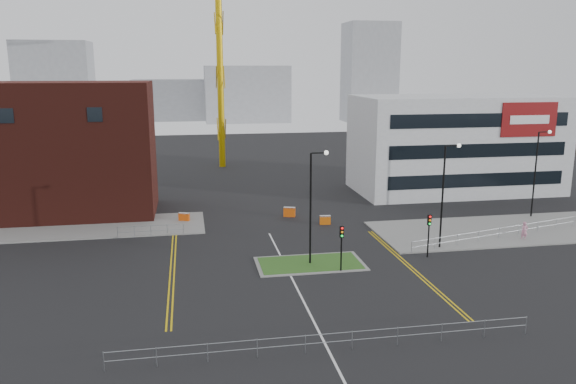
# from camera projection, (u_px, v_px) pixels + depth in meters

# --- Properties ---
(ground) EXTENTS (200.00, 200.00, 0.00)m
(ground) POSITION_uv_depth(u_px,v_px,m) (306.00, 307.00, 36.94)
(ground) COLOR black
(ground) RESTS_ON ground
(pavement_left) EXTENTS (28.00, 8.00, 0.12)m
(pavement_left) POSITION_uv_depth(u_px,v_px,m) (59.00, 229.00, 54.63)
(pavement_left) COLOR slate
(pavement_left) RESTS_ON ground
(pavement_right) EXTENTS (24.00, 10.00, 0.12)m
(pavement_right) POSITION_uv_depth(u_px,v_px,m) (499.00, 230.00, 54.17)
(pavement_right) COLOR slate
(pavement_right) RESTS_ON ground
(island_kerb) EXTENTS (8.60, 4.60, 0.08)m
(island_kerb) POSITION_uv_depth(u_px,v_px,m) (310.00, 264.00, 44.96)
(island_kerb) COLOR slate
(island_kerb) RESTS_ON ground
(grass_island) EXTENTS (8.00, 4.00, 0.12)m
(grass_island) POSITION_uv_depth(u_px,v_px,m) (310.00, 263.00, 44.96)
(grass_island) COLOR #27551C
(grass_island) RESTS_ON ground
(brick_building) EXTENTS (24.20, 10.07, 14.24)m
(brick_building) POSITION_uv_depth(u_px,v_px,m) (35.00, 152.00, 58.41)
(brick_building) COLOR #451711
(brick_building) RESTS_ON ground
(office_block) EXTENTS (25.00, 12.20, 12.00)m
(office_block) POSITION_uv_depth(u_px,v_px,m) (455.00, 144.00, 70.84)
(office_block) COLOR silver
(office_block) RESTS_ON ground
(streetlamp_island) EXTENTS (1.46, 0.36, 9.18)m
(streetlamp_island) POSITION_uv_depth(u_px,v_px,m) (313.00, 198.00, 43.84)
(streetlamp_island) COLOR black
(streetlamp_island) RESTS_ON ground
(streetlamp_right_near) EXTENTS (1.46, 0.36, 9.18)m
(streetlamp_right_near) POSITION_uv_depth(u_px,v_px,m) (445.00, 188.00, 47.82)
(streetlamp_right_near) COLOR black
(streetlamp_right_near) RESTS_ON ground
(streetlamp_right_far) EXTENTS (1.46, 0.36, 9.18)m
(streetlamp_right_far) POSITION_uv_depth(u_px,v_px,m) (538.00, 167.00, 57.92)
(streetlamp_right_far) COLOR black
(streetlamp_right_far) RESTS_ON ground
(traffic_light_island) EXTENTS (0.28, 0.33, 3.65)m
(traffic_light_island) POSITION_uv_depth(u_px,v_px,m) (342.00, 240.00, 42.82)
(traffic_light_island) COLOR black
(traffic_light_island) RESTS_ON ground
(traffic_light_right) EXTENTS (0.28, 0.33, 3.65)m
(traffic_light_right) POSITION_uv_depth(u_px,v_px,m) (429.00, 227.00, 46.12)
(traffic_light_right) COLOR black
(traffic_light_right) RESTS_ON ground
(railing_front) EXTENTS (24.05, 0.05, 1.10)m
(railing_front) POSITION_uv_depth(u_px,v_px,m) (329.00, 338.00, 31.00)
(railing_front) COLOR gray
(railing_front) RESTS_ON ground
(railing_left) EXTENTS (6.05, 0.05, 1.10)m
(railing_left) POSITION_uv_depth(u_px,v_px,m) (151.00, 229.00, 52.18)
(railing_left) COLOR gray
(railing_left) RESTS_ON ground
(railing_right) EXTENTS (19.05, 5.05, 1.10)m
(railing_right) POSITION_uv_depth(u_px,v_px,m) (499.00, 231.00, 51.35)
(railing_right) COLOR gray
(railing_right) RESTS_ON ground
(centre_line) EXTENTS (0.15, 30.00, 0.01)m
(centre_line) POSITION_uv_depth(u_px,v_px,m) (300.00, 295.00, 38.86)
(centre_line) COLOR silver
(centre_line) RESTS_ON ground
(yellow_left_a) EXTENTS (0.12, 24.00, 0.01)m
(yellow_left_a) POSITION_uv_depth(u_px,v_px,m) (171.00, 264.00, 45.00)
(yellow_left_a) COLOR gold
(yellow_left_a) RESTS_ON ground
(yellow_left_b) EXTENTS (0.12, 24.00, 0.01)m
(yellow_left_b) POSITION_uv_depth(u_px,v_px,m) (175.00, 264.00, 45.05)
(yellow_left_b) COLOR gold
(yellow_left_b) RESTS_ON ground
(yellow_right_a) EXTENTS (0.12, 20.00, 0.01)m
(yellow_right_a) POSITION_uv_depth(u_px,v_px,m) (408.00, 267.00, 44.34)
(yellow_right_a) COLOR gold
(yellow_right_a) RESTS_ON ground
(yellow_right_b) EXTENTS (0.12, 20.00, 0.01)m
(yellow_right_b) POSITION_uv_depth(u_px,v_px,m) (412.00, 267.00, 44.39)
(yellow_right_b) COLOR gold
(yellow_right_b) RESTS_ON ground
(skyline_a) EXTENTS (18.00, 12.00, 22.00)m
(skyline_a) POSITION_uv_depth(u_px,v_px,m) (56.00, 85.00, 142.99)
(skyline_a) COLOR gray
(skyline_a) RESTS_ON ground
(skyline_b) EXTENTS (24.00, 12.00, 16.00)m
(skyline_b) POSITION_uv_depth(u_px,v_px,m) (247.00, 94.00, 161.86)
(skyline_b) COLOR gray
(skyline_b) RESTS_ON ground
(skyline_c) EXTENTS (14.00, 12.00, 28.00)m
(skyline_c) POSITION_uv_depth(u_px,v_px,m) (369.00, 73.00, 161.78)
(skyline_c) COLOR gray
(skyline_c) RESTS_ON ground
(skyline_d) EXTENTS (30.00, 12.00, 12.00)m
(skyline_d) POSITION_uv_depth(u_px,v_px,m) (184.00, 100.00, 168.80)
(skyline_d) COLOR gray
(skyline_d) RESTS_ON ground
(pedestrian) EXTENTS (0.67, 0.46, 1.77)m
(pedestrian) POSITION_uv_depth(u_px,v_px,m) (524.00, 231.00, 50.95)
(pedestrian) COLOR pink
(pedestrian) RESTS_ON ground
(barrier_left) EXTENTS (1.16, 0.74, 0.92)m
(barrier_left) POSITION_uv_depth(u_px,v_px,m) (184.00, 217.00, 57.31)
(barrier_left) COLOR #CE480B
(barrier_left) RESTS_ON ground
(barrier_mid) EXTENTS (1.28, 0.78, 1.03)m
(barrier_mid) POSITION_uv_depth(u_px,v_px,m) (289.00, 212.00, 59.24)
(barrier_mid) COLOR #F0580D
(barrier_mid) RESTS_ON ground
(barrier_right) EXTENTS (1.11, 0.47, 0.91)m
(barrier_right) POSITION_uv_depth(u_px,v_px,m) (325.00, 220.00, 56.33)
(barrier_right) COLOR #D1590B
(barrier_right) RESTS_ON ground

